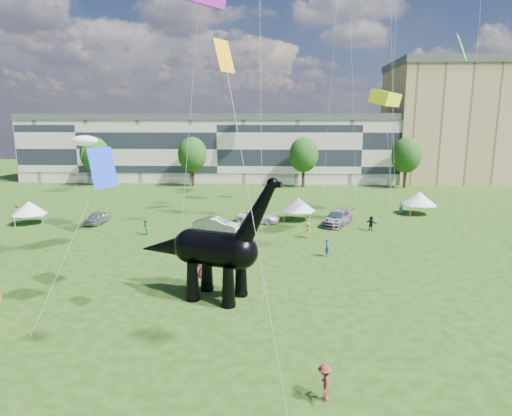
{
  "coord_description": "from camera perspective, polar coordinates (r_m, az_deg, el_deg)",
  "views": [
    {
      "loc": [
        3.32,
        -23.7,
        11.31
      ],
      "look_at": [
        1.74,
        8.0,
        5.0
      ],
      "focal_mm": 30.0,
      "sensor_mm": 36.0,
      "label": 1
    }
  ],
  "objects": [
    {
      "name": "tree_mid_right",
      "position": [
        77.0,
        6.39,
        7.44
      ],
      "size": [
        5.2,
        5.2,
        9.44
      ],
      "color": "#382314",
      "rests_on": "ground"
    },
    {
      "name": "tree_mid_left",
      "position": [
        78.37,
        -8.5,
        7.45
      ],
      "size": [
        5.2,
        5.2,
        9.44
      ],
      "color": "#382314",
      "rests_on": "ground"
    },
    {
      "name": "dinosaur_sculpture",
      "position": [
        28.04,
        -6.11,
        -5.62
      ],
      "size": [
        10.23,
        4.95,
        8.48
      ],
      "rotation": [
        0.0,
        0.0,
        -0.35
      ],
      "color": "black",
      "rests_on": "ground"
    },
    {
      "name": "gazebo_far",
      "position": [
        57.59,
        20.93,
        1.2
      ],
      "size": [
        4.22,
        4.22,
        2.87
      ],
      "rotation": [
        0.0,
        0.0,
        0.03
      ],
      "color": "silver",
      "rests_on": "ground"
    },
    {
      "name": "car_silver",
      "position": [
        52.16,
        -20.41,
        -1.2
      ],
      "size": [
        2.02,
        4.27,
        1.41
      ],
      "primitive_type": "imported",
      "rotation": [
        0.0,
        0.0,
        -0.09
      ],
      "color": "silver",
      "rests_on": "ground"
    },
    {
      "name": "gazebo_left",
      "position": [
        55.02,
        -27.97,
        -0.01
      ],
      "size": [
        4.88,
        4.88,
        2.6
      ],
      "rotation": [
        0.0,
        0.0,
        0.4
      ],
      "color": "silver",
      "rests_on": "ground"
    },
    {
      "name": "apartment_block",
      "position": [
        95.98,
        25.74,
        9.96
      ],
      "size": [
        28.0,
        18.0,
        22.0
      ],
      "primitive_type": "cube",
      "color": "tan",
      "rests_on": "ground"
    },
    {
      "name": "gazebo_near",
      "position": [
        50.51,
        5.63,
        0.5
      ],
      "size": [
        4.51,
        4.51,
        2.76
      ],
      "rotation": [
        0.0,
        0.0,
        -0.15
      ],
      "color": "silver",
      "rests_on": "ground"
    },
    {
      "name": "ground",
      "position": [
        26.47,
        -4.78,
        -14.09
      ],
      "size": [
        220.0,
        220.0,
        0.0
      ],
      "primitive_type": "plane",
      "color": "#16330C",
      "rests_on": "ground"
    },
    {
      "name": "car_grey",
      "position": [
        45.15,
        -5.3,
        -2.28
      ],
      "size": [
        5.06,
        2.64,
        1.59
      ],
      "primitive_type": "imported",
      "rotation": [
        0.0,
        0.0,
        1.36
      ],
      "color": "gray",
      "rests_on": "ground"
    },
    {
      "name": "visitors",
      "position": [
        41.65,
        -4.36,
        -3.36
      ],
      "size": [
        47.8,
        38.54,
        1.9
      ],
      "color": "#3E2E68",
      "rests_on": "ground"
    },
    {
      "name": "car_white",
      "position": [
        49.32,
        0.21,
        -1.18
      ],
      "size": [
        5.29,
        2.97,
        1.4
      ],
      "primitive_type": "imported",
      "rotation": [
        0.0,
        0.0,
        1.44
      ],
      "color": "silver",
      "rests_on": "ground"
    },
    {
      "name": "kites",
      "position": [
        51.03,
        -10.49,
        20.98
      ],
      "size": [
        59.97,
        53.75,
        30.77
      ],
      "color": "#E80F44",
      "rests_on": "ground"
    },
    {
      "name": "terrace_row",
      "position": [
        86.61,
        -4.7,
        7.69
      ],
      "size": [
        78.0,
        11.0,
        12.0
      ],
      "primitive_type": "cube",
      "color": "beige",
      "rests_on": "ground"
    },
    {
      "name": "car_dark",
      "position": [
        49.07,
        10.79,
        -1.32
      ],
      "size": [
        4.47,
        6.0,
        1.62
      ],
      "primitive_type": "imported",
      "rotation": [
        0.0,
        0.0,
        -0.45
      ],
      "color": "#595960",
      "rests_on": "ground"
    },
    {
      "name": "tree_far_left",
      "position": [
        83.78,
        -20.75,
        7.09
      ],
      "size": [
        5.2,
        5.2,
        9.44
      ],
      "color": "#382314",
      "rests_on": "ground"
    },
    {
      "name": "tree_far_right",
      "position": [
        80.14,
        19.44,
        7.02
      ],
      "size": [
        5.2,
        5.2,
        9.44
      ],
      "color": "#382314",
      "rests_on": "ground"
    }
  ]
}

